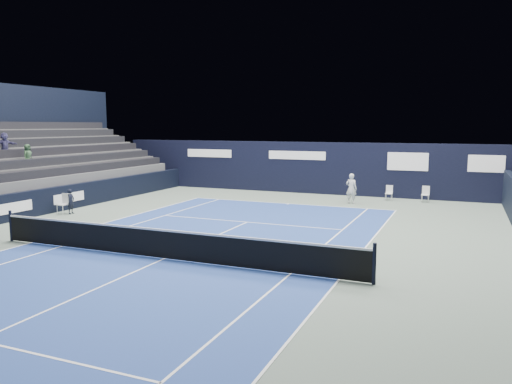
# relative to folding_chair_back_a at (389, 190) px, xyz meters

# --- Properties ---
(ground) EXTENTS (48.00, 48.00, 0.00)m
(ground) POSITION_rel_folding_chair_back_a_xyz_m (-4.68, -13.25, -0.55)
(ground) COLOR #58695E
(ground) RESTS_ON ground
(court_surface) EXTENTS (10.97, 23.77, 0.01)m
(court_surface) POSITION_rel_folding_chair_back_a_xyz_m (-4.68, -15.25, -0.55)
(court_surface) COLOR navy
(court_surface) RESTS_ON ground
(folding_chair_back_a) EXTENTS (0.37, 0.40, 0.83)m
(folding_chair_back_a) POSITION_rel_folding_chair_back_a_xyz_m (0.00, 0.00, 0.00)
(folding_chair_back_a) COLOR white
(folding_chair_back_a) RESTS_ON ground
(folding_chair_back_b) EXTENTS (0.40, 0.39, 0.88)m
(folding_chair_back_b) POSITION_rel_folding_chair_back_a_xyz_m (1.91, -0.02, -0.05)
(folding_chair_back_b) COLOR silver
(folding_chair_back_b) RESTS_ON ground
(line_judge_chair) EXTENTS (0.44, 0.43, 0.95)m
(line_judge_chair) POSITION_rel_folding_chair_back_a_xyz_m (-13.45, -10.20, -0.01)
(line_judge_chair) COLOR white
(line_judge_chair) RESTS_ON ground
(line_judge) EXTENTS (0.35, 0.47, 1.16)m
(line_judge) POSITION_rel_folding_chair_back_a_xyz_m (-13.10, -10.11, 0.03)
(line_judge) COLOR black
(line_judge) RESTS_ON ground
(court_markings) EXTENTS (11.03, 23.83, 0.00)m
(court_markings) POSITION_rel_folding_chair_back_a_xyz_m (-4.68, -15.25, -0.54)
(court_markings) COLOR white
(court_markings) RESTS_ON court_surface
(tennis_net) EXTENTS (12.90, 0.10, 1.10)m
(tennis_net) POSITION_rel_folding_chair_back_a_xyz_m (-4.68, -15.25, -0.04)
(tennis_net) COLOR black
(tennis_net) RESTS_ON ground
(back_sponsor_wall) EXTENTS (26.00, 0.63, 3.10)m
(back_sponsor_wall) POSITION_rel_folding_chair_back_a_xyz_m (-4.67, 1.25, 1.00)
(back_sponsor_wall) COLOR black
(back_sponsor_wall) RESTS_ON ground
(side_barrier_left) EXTENTS (0.33, 22.00, 1.20)m
(side_barrier_left) POSITION_rel_folding_chair_back_a_xyz_m (-14.18, -9.27, 0.05)
(side_barrier_left) COLOR black
(side_barrier_left) RESTS_ON ground
(spectator_stand) EXTENTS (6.00, 18.00, 6.40)m
(spectator_stand) POSITION_rel_folding_chair_back_a_xyz_m (-17.95, -8.26, 1.40)
(spectator_stand) COLOR #4F4F51
(spectator_stand) RESTS_ON ground
(tennis_player) EXTENTS (0.63, 0.84, 1.60)m
(tennis_player) POSITION_rel_folding_chair_back_a_xyz_m (-1.69, -2.00, 0.25)
(tennis_player) COLOR silver
(tennis_player) RESTS_ON ground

